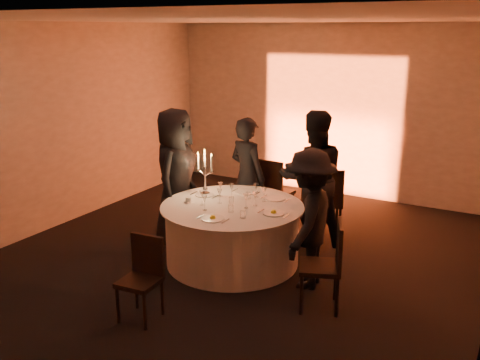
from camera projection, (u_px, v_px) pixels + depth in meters
The scene contains 35 objects.
floor at pixel (232, 262), 6.90m from camera, with size 7.00×7.00×0.00m, color black.
ceiling at pixel (231, 20), 6.07m from camera, with size 7.00×7.00×0.00m, color white.
wall_back at pixel (331, 111), 9.43m from camera, with size 7.00×7.00×0.00m, color #A7A39B.
wall_left at pixel (56, 127), 7.89m from camera, with size 7.00×7.00×0.00m, color #A7A39B.
uplighter_fixture at pixel (321, 193), 9.57m from camera, with size 0.25×0.12×0.10m, color black.
banquet_table at pixel (232, 234), 6.79m from camera, with size 1.80×1.80×0.77m.
chair_left at pixel (176, 191), 7.93m from camera, with size 0.60×0.60×1.01m.
chair_back_left at pixel (273, 188), 8.01m from camera, with size 0.49×0.49×1.04m.
chair_back_right at pixel (326, 198), 7.59m from camera, with size 0.59×0.59×1.02m.
chair_right at pixel (328, 260), 5.63m from camera, with size 0.55×0.55×0.98m.
chair_front at pixel (143, 273), 5.49m from camera, with size 0.41×0.41×0.87m.
guest_left at pixel (176, 176), 7.37m from camera, with size 0.92×0.60×1.88m, color black.
guest_back_left at pixel (247, 177), 7.65m from camera, with size 0.63×0.41×1.72m, color black.
guest_back_right at pixel (313, 178), 7.26m from camera, with size 0.91×0.71×1.87m, color black.
guest_right at pixel (309, 219), 6.08m from camera, with size 1.05×0.61×1.63m, color black.
plate_left at pixel (204, 195), 7.08m from camera, with size 0.36×0.25×0.01m.
plate_back_left at pixel (246, 192), 7.21m from camera, with size 0.36×0.29×0.01m.
plate_back_right at pixel (275, 198), 6.93m from camera, with size 0.35×0.27×0.01m.
plate_right at pixel (273, 212), 6.37m from camera, with size 0.36×0.26×0.08m.
plate_front at pixel (213, 218), 6.20m from camera, with size 0.36×0.27×0.08m.
coffee_cup at pixel (188, 200), 6.80m from camera, with size 0.11×0.11×0.07m.
candelabra at pixel (205, 179), 7.08m from camera, with size 0.26×0.12×0.62m.
wine_glass_a at pixel (202, 195), 6.65m from camera, with size 0.07×0.07×0.19m.
wine_glass_b at pixel (220, 186), 7.01m from camera, with size 0.07×0.07×0.19m.
wine_glass_c at pixel (255, 195), 6.63m from camera, with size 0.07×0.07×0.19m.
wine_glass_d at pixel (205, 200), 6.47m from camera, with size 0.07×0.07×0.19m.
wine_glass_e at pixel (256, 187), 6.96m from camera, with size 0.07×0.07×0.19m.
wine_glass_f at pixel (264, 191), 6.79m from camera, with size 0.07×0.07×0.19m.
wine_glass_g at pixel (220, 193), 6.72m from camera, with size 0.07×0.07×0.19m.
wine_glass_h at pixel (246, 198), 6.54m from camera, with size 0.07×0.07×0.19m.
wine_glass_i at pixel (232, 188), 6.94m from camera, with size 0.07×0.07×0.19m.
tumbler_a at pixel (231, 209), 6.42m from camera, with size 0.07×0.07×0.09m, color silver.
tumbler_b at pixel (243, 214), 6.23m from camera, with size 0.07×0.07×0.09m, color silver.
tumbler_c at pixel (231, 200), 6.74m from camera, with size 0.07×0.07×0.09m, color silver.
tumbler_d at pixel (248, 196), 6.93m from camera, with size 0.07×0.07×0.09m, color silver.
Camera 1 is at (3.17, -5.49, 2.91)m, focal length 40.00 mm.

